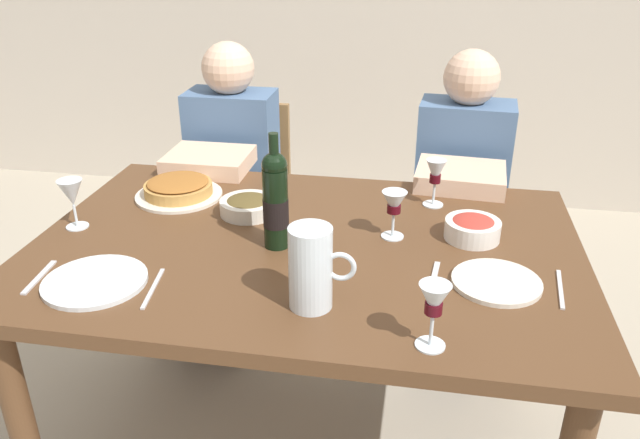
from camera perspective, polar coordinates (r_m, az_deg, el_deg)
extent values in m
cube|color=brown|center=(1.73, -1.33, -2.72)|extent=(1.50, 1.00, 0.04)
cylinder|color=brown|center=(1.88, -25.46, -17.10)|extent=(0.07, 0.07, 0.72)
cylinder|color=brown|center=(2.46, -14.82, -4.58)|extent=(0.07, 0.07, 0.72)
cylinder|color=brown|center=(2.29, 17.78, -7.46)|extent=(0.07, 0.07, 0.72)
cylinder|color=black|center=(1.66, -4.07, 1.01)|extent=(0.07, 0.07, 0.22)
sphere|color=black|center=(1.61, -4.20, 4.98)|extent=(0.07, 0.07, 0.07)
cylinder|color=black|center=(1.60, -4.25, 6.56)|extent=(0.03, 0.03, 0.08)
cylinder|color=black|center=(1.67, -4.05, 0.66)|extent=(0.07, 0.07, 0.08)
cylinder|color=silver|center=(1.40, -0.87, -4.44)|extent=(0.10, 0.10, 0.20)
cylinder|color=silver|center=(1.42, -0.86, -5.69)|extent=(0.09, 0.09, 0.12)
torus|color=silver|center=(1.39, 1.89, -4.32)|extent=(0.07, 0.01, 0.07)
cylinder|color=silver|center=(2.06, -12.74, 2.18)|extent=(0.28, 0.28, 0.01)
cylinder|color=#C18E47|center=(2.05, -12.80, 2.76)|extent=(0.22, 0.22, 0.03)
ellipsoid|color=#9E6028|center=(2.04, -12.87, 3.36)|extent=(0.19, 0.19, 0.02)
cylinder|color=white|center=(1.78, 13.74, -0.91)|extent=(0.15, 0.15, 0.05)
ellipsoid|color=#B2382D|center=(1.77, 13.81, -0.36)|extent=(0.13, 0.13, 0.04)
cylinder|color=silver|center=(1.90, -6.56, 1.16)|extent=(0.17, 0.17, 0.04)
ellipsoid|color=brown|center=(1.89, -6.58, 1.59)|extent=(0.14, 0.14, 0.03)
cylinder|color=silver|center=(1.98, 10.27, 1.37)|extent=(0.06, 0.06, 0.00)
cylinder|color=silver|center=(1.97, 10.35, 2.33)|extent=(0.01, 0.01, 0.07)
cone|color=silver|center=(1.94, 10.52, 4.31)|extent=(0.06, 0.06, 0.08)
cylinder|color=#470A14|center=(1.95, 10.47, 3.72)|extent=(0.03, 0.03, 0.03)
cylinder|color=silver|center=(1.94, -21.26, -0.59)|extent=(0.06, 0.06, 0.00)
cylinder|color=silver|center=(1.92, -21.42, 0.35)|extent=(0.01, 0.01, 0.07)
cone|color=silver|center=(1.90, -21.76, 2.29)|extent=(0.07, 0.07, 0.08)
cylinder|color=silver|center=(1.35, 10.01, -11.23)|extent=(0.06, 0.06, 0.00)
cylinder|color=silver|center=(1.32, 10.14, -9.85)|extent=(0.01, 0.01, 0.08)
cone|color=silver|center=(1.28, 10.39, -7.21)|extent=(0.07, 0.07, 0.07)
cylinder|color=#470A14|center=(1.29, 10.32, -7.94)|extent=(0.04, 0.04, 0.02)
cylinder|color=silver|center=(1.76, 6.62, -1.52)|extent=(0.06, 0.06, 0.00)
cylinder|color=silver|center=(1.75, 6.68, -0.46)|extent=(0.01, 0.01, 0.07)
cone|color=silver|center=(1.72, 6.79, 1.54)|extent=(0.07, 0.07, 0.06)
cylinder|color=#470A14|center=(1.73, 6.76, 0.99)|extent=(0.04, 0.04, 0.02)
cylinder|color=silver|center=(1.63, -19.85, -5.33)|extent=(0.25, 0.25, 0.01)
cylinder|color=silver|center=(1.59, 15.81, -5.52)|extent=(0.22, 0.22, 0.01)
cube|color=silver|center=(1.70, -24.26, -4.82)|extent=(0.03, 0.16, 0.00)
cube|color=silver|center=(1.56, -15.00, -6.08)|extent=(0.04, 0.18, 0.00)
cube|color=silver|center=(1.61, 21.10, -5.94)|extent=(0.03, 0.18, 0.00)
cube|color=silver|center=(1.58, 10.37, -5.26)|extent=(0.03, 0.16, 0.00)
cube|color=olive|center=(2.67, -7.33, 1.00)|extent=(0.40, 0.40, 0.02)
cube|color=olive|center=(2.76, -6.48, 6.56)|extent=(0.36, 0.03, 0.40)
cylinder|color=olive|center=(2.69, -11.57, -4.80)|extent=(0.04, 0.04, 0.45)
cylinder|color=olive|center=(2.59, -4.50, -5.54)|extent=(0.04, 0.04, 0.45)
cylinder|color=olive|center=(2.97, -9.30, -1.56)|extent=(0.04, 0.04, 0.45)
cylinder|color=olive|center=(2.88, -2.87, -2.10)|extent=(0.04, 0.04, 0.45)
cube|color=#4C6B93|center=(2.54, -7.92, 5.98)|extent=(0.34, 0.20, 0.50)
sphere|color=beige|center=(2.45, -8.40, 13.50)|extent=(0.20, 0.20, 0.20)
cube|color=#33333D|center=(2.47, -8.86, -0.97)|extent=(0.31, 0.38, 0.14)
cube|color=#33333D|center=(2.48, -9.51, -8.09)|extent=(0.27, 0.12, 0.40)
cube|color=beige|center=(2.27, -10.10, 5.29)|extent=(0.29, 0.24, 0.06)
cube|color=olive|center=(2.56, 12.28, -0.46)|extent=(0.43, 0.43, 0.02)
cube|color=olive|center=(2.66, 12.92, 5.32)|extent=(0.36, 0.06, 0.40)
cylinder|color=olive|center=(2.54, 7.73, -6.47)|extent=(0.04, 0.04, 0.45)
cylinder|color=olive|center=(2.53, 15.44, -7.30)|extent=(0.04, 0.04, 0.45)
cylinder|color=olive|center=(2.83, 8.60, -2.91)|extent=(0.04, 0.04, 0.45)
cylinder|color=olive|center=(2.83, 15.47, -3.65)|extent=(0.04, 0.04, 0.45)
cube|color=#4C6B93|center=(2.43, 12.86, 4.65)|extent=(0.35, 0.22, 0.50)
sphere|color=beige|center=(2.33, 13.69, 12.48)|extent=(0.20, 0.20, 0.20)
cube|color=#33333D|center=(2.35, 12.07, -2.63)|extent=(0.33, 0.40, 0.14)
cube|color=#33333D|center=(2.37, 11.26, -10.08)|extent=(0.28, 0.14, 0.40)
cube|color=beige|center=(2.14, 12.70, 3.83)|extent=(0.31, 0.26, 0.06)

